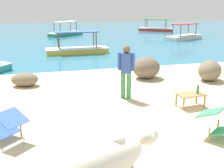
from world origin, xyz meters
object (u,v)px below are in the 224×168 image
object	(u,v)px
boat_white	(184,36)
boat_green	(66,32)
deck_chair_far	(8,125)
low_bench_table	(191,96)
person_standing	(126,68)
cow	(105,161)
bottle	(198,90)
boat_red	(156,28)
boat_yellow	(77,49)
deck_chair_near	(217,122)

from	to	relation	value
boat_white	boat_green	xyz separation A→B (m)	(-9.33, 5.43, 0.00)
boat_white	deck_chair_far	bearing A→B (deg)	-155.58
low_bench_table	person_standing	bearing A→B (deg)	138.94
cow	bottle	xyz separation A→B (m)	(3.32, 3.01, -0.17)
low_bench_table	boat_red	size ratio (longest dim) A/B	0.22
low_bench_table	boat_yellow	world-z (taller)	boat_yellow
deck_chair_far	boat_red	distance (m)	25.61
cow	boat_white	distance (m)	20.02
boat_white	boat_red	distance (m)	7.45
boat_red	person_standing	bearing A→B (deg)	100.38
person_standing	boat_white	distance (m)	15.67
deck_chair_near	person_standing	bearing A→B (deg)	165.45
low_bench_table	deck_chair_far	bearing A→B (deg)	-174.88
low_bench_table	boat_yellow	distance (m)	9.69
cow	boat_white	bearing A→B (deg)	34.96
deck_chair_far	boat_green	bearing A→B (deg)	-51.34
bottle	person_standing	bearing A→B (deg)	145.83
bottle	boat_red	distance (m)	22.81
boat_yellow	boat_red	size ratio (longest dim) A/B	1.01
boat_white	deck_chair_near	bearing A→B (deg)	-142.80
boat_green	cow	bearing A→B (deg)	45.39
deck_chair_far	person_standing	bearing A→B (deg)	-101.43
person_standing	boat_red	xyz separation A→B (m)	(9.71, 20.19, -0.70)
low_bench_table	deck_chair_far	distance (m)	4.76
boat_green	boat_yellow	bearing A→B (deg)	47.90
person_standing	boat_white	bearing A→B (deg)	171.45
deck_chair_near	boat_white	xyz separation A→B (m)	(7.96, 15.68, -0.13)
person_standing	bottle	bearing A→B (deg)	82.64
deck_chair_far	boat_green	distance (m)	20.36
cow	person_standing	bearing A→B (deg)	46.12
boat_white	low_bench_table	bearing A→B (deg)	-144.33
deck_chair_near	person_standing	world-z (taller)	person_standing
bottle	boat_white	xyz separation A→B (m)	(7.35, 13.93, -0.25)
boat_green	deck_chair_near	bearing A→B (deg)	52.54
bottle	deck_chair_near	xyz separation A→B (m)	(-0.61, -1.75, -0.12)
deck_chair_near	boat_white	distance (m)	17.59
boat_red	deck_chair_far	bearing A→B (deg)	95.91
boat_green	person_standing	bearing A→B (deg)	49.66
bottle	boat_yellow	distance (m)	9.77
boat_yellow	boat_red	xyz separation A→B (m)	(10.14, 11.83, 0.00)
deck_chair_near	person_standing	xyz separation A→B (m)	(-1.11, 2.91, 0.56)
cow	boat_yellow	distance (m)	12.60
cow	boat_white	size ratio (longest dim) A/B	0.48
cow	person_standing	xyz separation A→B (m)	(1.60, 4.17, 0.27)
cow	boat_green	world-z (taller)	boat_green
boat_white	person_standing	bearing A→B (deg)	-151.26
bottle	boat_red	world-z (taller)	boat_red
cow	boat_green	xyz separation A→B (m)	(1.33, 22.37, -0.43)
deck_chair_far	person_standing	size ratio (longest dim) A/B	0.57
boat_red	boat_green	distance (m)	10.18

